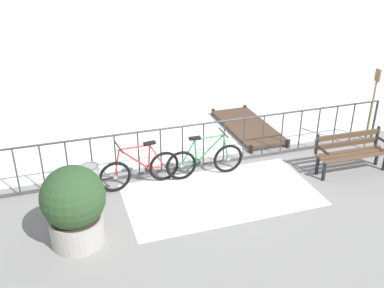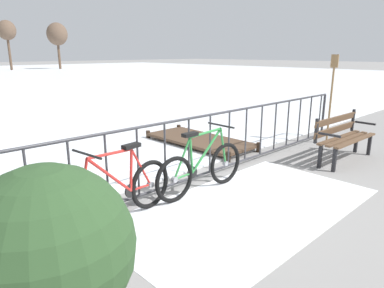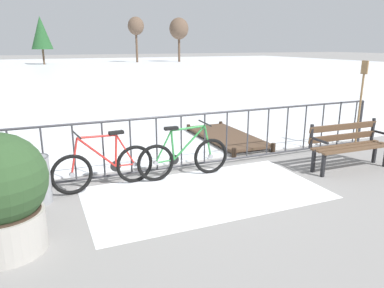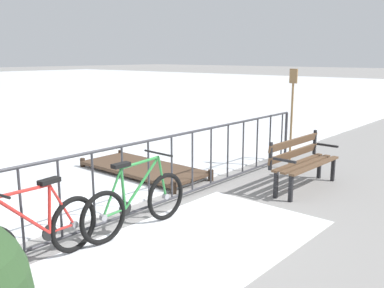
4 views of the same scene
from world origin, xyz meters
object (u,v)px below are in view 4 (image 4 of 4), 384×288
Objects in this scene: bicycle_near_railing at (35,237)px; oar_upright at (292,112)px; park_bench at (302,159)px; bicycle_second at (136,203)px.

oar_upright is (5.51, -0.02, 0.77)m from bicycle_near_railing.
bicycle_near_railing is at bearing 169.91° from park_bench.
park_bench is (3.07, -0.76, 0.14)m from bicycle_second.
park_bench is at bearing -143.69° from oar_upright.
oar_upright reaches higher than bicycle_near_railing.
bicycle_second is at bearing -1.44° from bicycle_near_railing.
oar_upright reaches higher than park_bench.
park_bench is 0.81× the size of oar_upright.
bicycle_second is at bearing -179.83° from oar_upright.
bicycle_second is 1.06× the size of park_bench.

